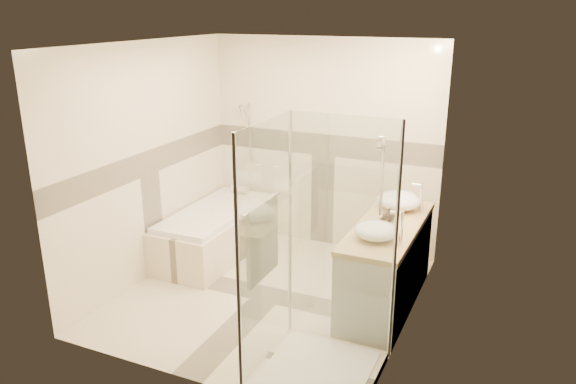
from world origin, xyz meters
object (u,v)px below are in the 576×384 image
at_px(amenity_bottle_a, 383,221).
at_px(bathtub, 215,230).
at_px(amenity_bottle_b, 389,215).
at_px(vanity, 386,265).
at_px(shower_enclosure, 309,313).
at_px(vessel_sink_far, 376,231).
at_px(vessel_sink_near, 399,200).

bearing_deg(amenity_bottle_a, bathtub, 167.15).
bearing_deg(amenity_bottle_a, amenity_bottle_b, 90.00).
distance_m(vanity, shower_enclosure, 1.31).
distance_m(shower_enclosure, amenity_bottle_b, 1.45).
relative_size(vessel_sink_far, amenity_bottle_a, 2.53).
xyz_separation_m(shower_enclosure, amenity_bottle_a, (0.27, 1.13, 0.42)).
xyz_separation_m(bathtub, amenity_bottle_b, (2.13, -0.26, 0.61)).
bearing_deg(shower_enclosure, amenity_bottle_b, 78.69).
distance_m(bathtub, vessel_sink_far, 2.34).
distance_m(vessel_sink_near, amenity_bottle_b, 0.38).
bearing_deg(vanity, shower_enclosure, -102.97).
bearing_deg(vessel_sink_near, amenity_bottle_b, -90.00).
distance_m(vessel_sink_far, amenity_bottle_b, 0.48).
bearing_deg(vessel_sink_near, bathtub, -176.67).
bearing_deg(vanity, vessel_sink_far, -92.95).
bearing_deg(vessel_sink_far, amenity_bottle_b, 90.00).
distance_m(bathtub, amenity_bottle_b, 2.23).
bearing_deg(amenity_bottle_b, shower_enclosure, -101.31).
distance_m(vanity, vessel_sink_near, 0.70).
xyz_separation_m(amenity_bottle_a, amenity_bottle_b, (0.00, 0.23, -0.01)).
distance_m(vanity, amenity_bottle_a, 0.52).
xyz_separation_m(shower_enclosure, amenity_bottle_b, (0.27, 1.36, 0.41)).
height_order(vanity, vessel_sink_near, vessel_sink_near).
relative_size(shower_enclosure, amenity_bottle_a, 13.49).
height_order(bathtub, vessel_sink_near, vessel_sink_near).
bearing_deg(vessel_sink_near, vessel_sink_far, -90.00).
distance_m(vanity, vessel_sink_far, 0.63).
height_order(bathtub, vanity, vanity).
bearing_deg(vessel_sink_far, bathtub, 160.90).
relative_size(vessel_sink_near, amenity_bottle_a, 2.94).
height_order(vessel_sink_near, vessel_sink_far, vessel_sink_near).
height_order(shower_enclosure, vessel_sink_near, shower_enclosure).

